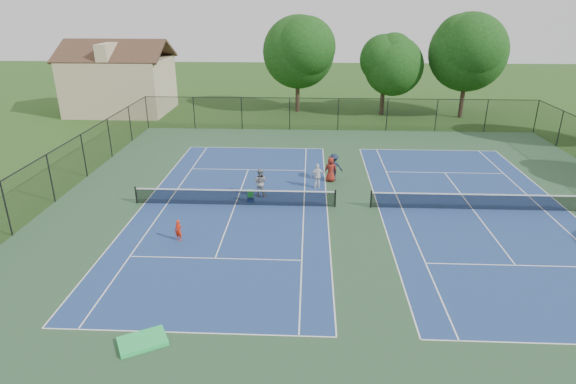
{
  "coord_description": "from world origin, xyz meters",
  "views": [
    {
      "loc": [
        -2.62,
        -26.2,
        11.43
      ],
      "look_at": [
        -3.79,
        -1.0,
        1.3
      ],
      "focal_mm": 30.0,
      "sensor_mm": 36.0,
      "label": 1
    }
  ],
  "objects_px": {
    "tree_back_c": "(385,62)",
    "bystander_c": "(331,169)",
    "instructor": "(260,182)",
    "tree_back_d": "(469,49)",
    "ball_hopper": "(250,193)",
    "ball_crate": "(251,199)",
    "bystander_a": "(318,176)",
    "bystander_b": "(334,167)",
    "tree_back_b": "(298,49)",
    "child_player": "(178,231)",
    "clapboard_house": "(120,83)"
  },
  "relations": [
    {
      "from": "child_player",
      "to": "bystander_a",
      "type": "xyz_separation_m",
      "value": [
        7.1,
        7.74,
        0.26
      ]
    },
    {
      "from": "tree_back_b",
      "to": "tree_back_d",
      "type": "distance_m",
      "value": 17.12
    },
    {
      "from": "child_player",
      "to": "bystander_b",
      "type": "bearing_deg",
      "value": 69.93
    },
    {
      "from": "clapboard_house",
      "to": "bystander_a",
      "type": "height_order",
      "value": "clapboard_house"
    },
    {
      "from": "child_player",
      "to": "ball_crate",
      "type": "xyz_separation_m",
      "value": [
        3.03,
        5.23,
        -0.4
      ]
    },
    {
      "from": "tree_back_b",
      "to": "tree_back_d",
      "type": "relative_size",
      "value": 0.97
    },
    {
      "from": "tree_back_d",
      "to": "bystander_c",
      "type": "height_order",
      "value": "tree_back_d"
    },
    {
      "from": "tree_back_d",
      "to": "clapboard_house",
      "type": "height_order",
      "value": "tree_back_d"
    },
    {
      "from": "tree_back_b",
      "to": "ball_hopper",
      "type": "distance_m",
      "value": 26.23
    },
    {
      "from": "child_player",
      "to": "ball_hopper",
      "type": "height_order",
      "value": "child_player"
    },
    {
      "from": "instructor",
      "to": "bystander_b",
      "type": "bearing_deg",
      "value": -136.54
    },
    {
      "from": "tree_back_b",
      "to": "ball_hopper",
      "type": "xyz_separation_m",
      "value": [
        -2.13,
        -25.43,
        -6.06
      ]
    },
    {
      "from": "ball_crate",
      "to": "bystander_c",
      "type": "bearing_deg",
      "value": 37.15
    },
    {
      "from": "bystander_c",
      "to": "instructor",
      "type": "bearing_deg",
      "value": 31.63
    },
    {
      "from": "bystander_c",
      "to": "ball_hopper",
      "type": "relative_size",
      "value": 4.0
    },
    {
      "from": "tree_back_c",
      "to": "bystander_c",
      "type": "bearing_deg",
      "value": -106.62
    },
    {
      "from": "tree_back_d",
      "to": "ball_hopper",
      "type": "relative_size",
      "value": 24.51
    },
    {
      "from": "tree_back_b",
      "to": "bystander_b",
      "type": "relative_size",
      "value": 5.37
    },
    {
      "from": "tree_back_d",
      "to": "child_player",
      "type": "distance_m",
      "value": 36.77
    },
    {
      "from": "ball_crate",
      "to": "ball_hopper",
      "type": "distance_m",
      "value": 0.38
    },
    {
      "from": "tree_back_c",
      "to": "ball_hopper",
      "type": "distance_m",
      "value": 27.3
    },
    {
      "from": "tree_back_b",
      "to": "ball_crate",
      "type": "bearing_deg",
      "value": -94.79
    },
    {
      "from": "bystander_c",
      "to": "ball_hopper",
      "type": "distance_m",
      "value": 6.23
    },
    {
      "from": "clapboard_house",
      "to": "ball_crate",
      "type": "relative_size",
      "value": 27.15
    },
    {
      "from": "child_player",
      "to": "bystander_b",
      "type": "height_order",
      "value": "bystander_b"
    },
    {
      "from": "tree_back_c",
      "to": "tree_back_d",
      "type": "xyz_separation_m",
      "value": [
        8.0,
        -1.0,
        1.34
      ]
    },
    {
      "from": "bystander_a",
      "to": "ball_crate",
      "type": "distance_m",
      "value": 4.82
    },
    {
      "from": "tree_back_c",
      "to": "bystander_a",
      "type": "xyz_separation_m",
      "value": [
        -7.06,
        -21.93,
        -4.66
      ]
    },
    {
      "from": "ball_hopper",
      "to": "child_player",
      "type": "bearing_deg",
      "value": -120.09
    },
    {
      "from": "bystander_a",
      "to": "ball_hopper",
      "type": "relative_size",
      "value": 3.89
    },
    {
      "from": "instructor",
      "to": "ball_crate",
      "type": "height_order",
      "value": "instructor"
    },
    {
      "from": "tree_back_c",
      "to": "ball_hopper",
      "type": "height_order",
      "value": "tree_back_c"
    },
    {
      "from": "instructor",
      "to": "bystander_a",
      "type": "distance_m",
      "value": 3.89
    },
    {
      "from": "clapboard_house",
      "to": "bystander_b",
      "type": "height_order",
      "value": "clapboard_house"
    },
    {
      "from": "tree_back_c",
      "to": "instructor",
      "type": "height_order",
      "value": "tree_back_c"
    },
    {
      "from": "instructor",
      "to": "ball_hopper",
      "type": "bearing_deg",
      "value": 72.93
    },
    {
      "from": "tree_back_b",
      "to": "ball_crate",
      "type": "xyz_separation_m",
      "value": [
        -2.13,
        -25.43,
        -6.43
      ]
    },
    {
      "from": "tree_back_c",
      "to": "bystander_c",
      "type": "xyz_separation_m",
      "value": [
        -6.17,
        -20.67,
        -4.63
      ]
    },
    {
      "from": "tree_back_c",
      "to": "tree_back_d",
      "type": "relative_size",
      "value": 0.81
    },
    {
      "from": "bystander_a",
      "to": "bystander_b",
      "type": "xyz_separation_m",
      "value": [
        1.1,
        1.5,
        0.11
      ]
    },
    {
      "from": "clapboard_house",
      "to": "bystander_a",
      "type": "relative_size",
      "value": 6.56
    },
    {
      "from": "bystander_b",
      "to": "bystander_c",
      "type": "xyz_separation_m",
      "value": [
        -0.21,
        -0.24,
        -0.09
      ]
    },
    {
      "from": "tree_back_d",
      "to": "bystander_a",
      "type": "distance_m",
      "value": 26.48
    },
    {
      "from": "tree_back_b",
      "to": "child_player",
      "type": "height_order",
      "value": "tree_back_b"
    },
    {
      "from": "instructor",
      "to": "tree_back_d",
      "type": "bearing_deg",
      "value": -119.25
    },
    {
      "from": "tree_back_c",
      "to": "clapboard_house",
      "type": "height_order",
      "value": "tree_back_c"
    },
    {
      "from": "tree_back_c",
      "to": "tree_back_b",
      "type": "bearing_deg",
      "value": 173.66
    },
    {
      "from": "tree_back_c",
      "to": "bystander_c",
      "type": "height_order",
      "value": "tree_back_c"
    },
    {
      "from": "tree_back_b",
      "to": "clapboard_house",
      "type": "xyz_separation_m",
      "value": [
        -19.0,
        -1.0,
        -3.5
      ]
    },
    {
      "from": "tree_back_c",
      "to": "ball_crate",
      "type": "distance_m",
      "value": 27.37
    }
  ]
}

